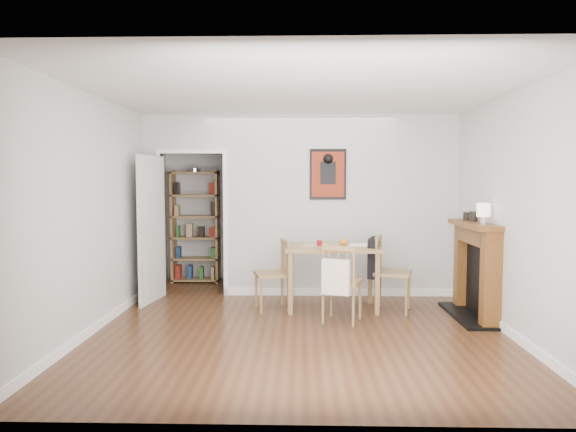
{
  "coord_description": "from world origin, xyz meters",
  "views": [
    {
      "loc": [
        0.02,
        -5.99,
        1.67
      ],
      "look_at": [
        -0.15,
        0.6,
        1.21
      ],
      "focal_mm": 32.0,
      "sensor_mm": 36.0,
      "label": 1
    }
  ],
  "objects_px": {
    "red_glass": "(319,243)",
    "orange_fruit": "(343,242)",
    "bookshelf": "(195,227)",
    "ceramic_jar_b": "(466,216)",
    "chair_right": "(391,272)",
    "mantel_lamp": "(484,211)",
    "dining_table": "(332,254)",
    "ceramic_jar_a": "(473,216)",
    "fireplace": "(477,267)",
    "chair_left": "(272,275)",
    "chair_front": "(342,282)",
    "notebook": "(361,245)"
  },
  "relations": [
    {
      "from": "chair_left",
      "to": "notebook",
      "type": "height_order",
      "value": "chair_left"
    },
    {
      "from": "fireplace",
      "to": "mantel_lamp",
      "type": "bearing_deg",
      "value": -98.1
    },
    {
      "from": "chair_front",
      "to": "notebook",
      "type": "height_order",
      "value": "chair_front"
    },
    {
      "from": "bookshelf",
      "to": "ceramic_jar_a",
      "type": "distance_m",
      "value": 4.33
    },
    {
      "from": "bookshelf",
      "to": "ceramic_jar_b",
      "type": "bearing_deg",
      "value": -25.0
    },
    {
      "from": "notebook",
      "to": "chair_left",
      "type": "bearing_deg",
      "value": -172.75
    },
    {
      "from": "chair_left",
      "to": "bookshelf",
      "type": "bearing_deg",
      "value": 127.09
    },
    {
      "from": "chair_left",
      "to": "fireplace",
      "type": "distance_m",
      "value": 2.53
    },
    {
      "from": "chair_left",
      "to": "red_glass",
      "type": "relative_size",
      "value": 10.95
    },
    {
      "from": "orange_fruit",
      "to": "bookshelf",
      "type": "bearing_deg",
      "value": 144.58
    },
    {
      "from": "red_glass",
      "to": "chair_front",
      "type": "bearing_deg",
      "value": -67.0
    },
    {
      "from": "chair_right",
      "to": "orange_fruit",
      "type": "height_order",
      "value": "chair_right"
    },
    {
      "from": "bookshelf",
      "to": "fireplace",
      "type": "bearing_deg",
      "value": -28.18
    },
    {
      "from": "ceramic_jar_b",
      "to": "mantel_lamp",
      "type": "bearing_deg",
      "value": -89.84
    },
    {
      "from": "chair_front",
      "to": "orange_fruit",
      "type": "relative_size",
      "value": 10.55
    },
    {
      "from": "red_glass",
      "to": "bookshelf",
      "type": "bearing_deg",
      "value": 137.81
    },
    {
      "from": "red_glass",
      "to": "mantel_lamp",
      "type": "bearing_deg",
      "value": -17.89
    },
    {
      "from": "dining_table",
      "to": "mantel_lamp",
      "type": "height_order",
      "value": "mantel_lamp"
    },
    {
      "from": "dining_table",
      "to": "red_glass",
      "type": "distance_m",
      "value": 0.23
    },
    {
      "from": "dining_table",
      "to": "orange_fruit",
      "type": "distance_m",
      "value": 0.23
    },
    {
      "from": "chair_right",
      "to": "orange_fruit",
      "type": "distance_m",
      "value": 0.72
    },
    {
      "from": "chair_front",
      "to": "ceramic_jar_a",
      "type": "bearing_deg",
      "value": 13.63
    },
    {
      "from": "dining_table",
      "to": "ceramic_jar_a",
      "type": "height_order",
      "value": "ceramic_jar_a"
    },
    {
      "from": "chair_right",
      "to": "mantel_lamp",
      "type": "height_order",
      "value": "mantel_lamp"
    },
    {
      "from": "chair_left",
      "to": "chair_right",
      "type": "relative_size",
      "value": 0.94
    },
    {
      "from": "fireplace",
      "to": "ceramic_jar_b",
      "type": "height_order",
      "value": "ceramic_jar_b"
    },
    {
      "from": "chair_right",
      "to": "chair_front",
      "type": "bearing_deg",
      "value": -142.04
    },
    {
      "from": "fireplace",
      "to": "orange_fruit",
      "type": "bearing_deg",
      "value": 164.17
    },
    {
      "from": "chair_right",
      "to": "ceramic_jar_a",
      "type": "height_order",
      "value": "ceramic_jar_a"
    },
    {
      "from": "fireplace",
      "to": "red_glass",
      "type": "distance_m",
      "value": 1.94
    },
    {
      "from": "red_glass",
      "to": "ceramic_jar_a",
      "type": "xyz_separation_m",
      "value": [
        1.89,
        -0.17,
        0.36
      ]
    },
    {
      "from": "mantel_lamp",
      "to": "ceramic_jar_a",
      "type": "height_order",
      "value": "mantel_lamp"
    },
    {
      "from": "orange_fruit",
      "to": "ceramic_jar_a",
      "type": "xyz_separation_m",
      "value": [
        1.57,
        -0.33,
        0.36
      ]
    },
    {
      "from": "chair_left",
      "to": "chair_front",
      "type": "xyz_separation_m",
      "value": [
        0.85,
        -0.56,
        0.02
      ]
    },
    {
      "from": "chair_right",
      "to": "fireplace",
      "type": "bearing_deg",
      "value": -13.92
    },
    {
      "from": "dining_table",
      "to": "chair_right",
      "type": "relative_size",
      "value": 1.24
    },
    {
      "from": "red_glass",
      "to": "mantel_lamp",
      "type": "relative_size",
      "value": 0.34
    },
    {
      "from": "chair_left",
      "to": "ceramic_jar_a",
      "type": "bearing_deg",
      "value": -3.63
    },
    {
      "from": "chair_front",
      "to": "fireplace",
      "type": "xyz_separation_m",
      "value": [
        1.66,
        0.28,
        0.14
      ]
    },
    {
      "from": "ceramic_jar_b",
      "to": "chair_front",
      "type": "bearing_deg",
      "value": -160.71
    },
    {
      "from": "red_glass",
      "to": "notebook",
      "type": "bearing_deg",
      "value": 13.87
    },
    {
      "from": "dining_table",
      "to": "ceramic_jar_b",
      "type": "distance_m",
      "value": 1.76
    },
    {
      "from": "notebook",
      "to": "ceramic_jar_b",
      "type": "bearing_deg",
      "value": -6.07
    },
    {
      "from": "notebook",
      "to": "mantel_lamp",
      "type": "height_order",
      "value": "mantel_lamp"
    },
    {
      "from": "chair_left",
      "to": "orange_fruit",
      "type": "height_order",
      "value": "chair_left"
    },
    {
      "from": "mantel_lamp",
      "to": "notebook",
      "type": "bearing_deg",
      "value": 150.62
    },
    {
      "from": "chair_front",
      "to": "orange_fruit",
      "type": "xyz_separation_m",
      "value": [
        0.08,
        0.73,
        0.39
      ]
    },
    {
      "from": "red_glass",
      "to": "orange_fruit",
      "type": "relative_size",
      "value": 0.94
    },
    {
      "from": "dining_table",
      "to": "mantel_lamp",
      "type": "bearing_deg",
      "value": -21.39
    },
    {
      "from": "ceramic_jar_a",
      "to": "dining_table",
      "type": "bearing_deg",
      "value": 172.33
    }
  ]
}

